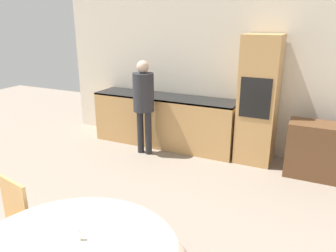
{
  "coord_description": "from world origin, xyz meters",
  "views": [
    {
      "loc": [
        1.46,
        0.09,
        2.2
      ],
      "look_at": [
        0.05,
        3.07,
        1.12
      ],
      "focal_mm": 35.0,
      "sensor_mm": 36.0,
      "label": 1
    }
  ],
  "objects_px": {
    "oven_unit": "(258,100)",
    "sideboard": "(325,152)",
    "chair_far_left": "(7,227)",
    "person_standing": "(144,98)"
  },
  "relations": [
    {
      "from": "oven_unit",
      "to": "sideboard",
      "type": "xyz_separation_m",
      "value": [
        1.03,
        -0.22,
        -0.59
      ]
    },
    {
      "from": "oven_unit",
      "to": "chair_far_left",
      "type": "relative_size",
      "value": 2.17
    },
    {
      "from": "chair_far_left",
      "to": "person_standing",
      "type": "xyz_separation_m",
      "value": [
        -0.35,
        2.98,
        0.45
      ]
    },
    {
      "from": "sideboard",
      "to": "person_standing",
      "type": "distance_m",
      "value": 2.85
    },
    {
      "from": "oven_unit",
      "to": "chair_far_left",
      "type": "height_order",
      "value": "oven_unit"
    },
    {
      "from": "person_standing",
      "to": "sideboard",
      "type": "bearing_deg",
      "value": 6.18
    },
    {
      "from": "chair_far_left",
      "to": "sideboard",
      "type": "bearing_deg",
      "value": 65.02
    },
    {
      "from": "chair_far_left",
      "to": "oven_unit",
      "type": "bearing_deg",
      "value": 79.68
    },
    {
      "from": "oven_unit",
      "to": "person_standing",
      "type": "distance_m",
      "value": 1.82
    },
    {
      "from": "chair_far_left",
      "to": "person_standing",
      "type": "height_order",
      "value": "person_standing"
    }
  ]
}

